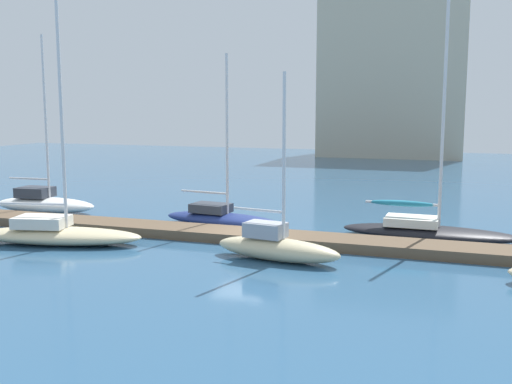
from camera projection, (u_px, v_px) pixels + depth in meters
ground_plane at (242, 240)px, 27.67m from camera, size 120.00×120.00×0.00m
dock_pier at (242, 235)px, 27.64m from camera, size 32.73×2.12×0.45m
sailboat_0 at (44, 202)px, 34.89m from camera, size 6.47×2.51×10.23m
sailboat_1 at (57, 232)px, 26.84m from camera, size 8.00×3.73×11.97m
sailboat_2 at (221, 217)px, 30.90m from camera, size 6.76×2.68×8.80m
sailboat_3 at (276, 246)px, 23.97m from camera, size 5.55×2.28×7.51m
sailboat_4 at (427, 229)px, 27.82m from camera, size 8.18×2.59×10.94m
mooring_buoy_yellow at (195, 210)px, 34.20m from camera, size 0.50×0.50×0.50m
harbor_building_distant at (393, 81)px, 74.61m from camera, size 17.33×10.99×18.89m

